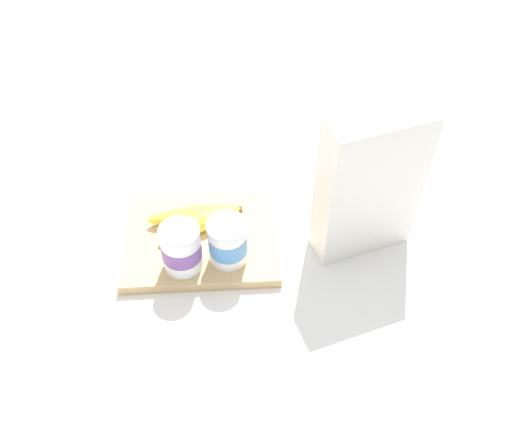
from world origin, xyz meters
The scene contains 6 objects.
ground_plane centered at (0.00, 0.00, 0.00)m, with size 2.40×2.40×0.00m, color silver.
cutting_board centered at (0.00, 0.00, 0.01)m, with size 0.29×0.23×0.02m, color tan.
cereal_box centered at (-0.30, 0.01, 0.14)m, with size 0.18×0.07×0.29m, color white.
yogurt_cup_front centered at (-0.05, 0.06, 0.07)m, with size 0.07×0.07×0.09m.
yogurt_cup_back centered at (0.03, 0.07, 0.07)m, with size 0.07×0.07×0.09m.
banana_bunch centered at (0.01, -0.02, 0.04)m, with size 0.18×0.10×0.04m.
Camera 1 is at (-0.07, 0.68, 0.80)m, focal length 38.24 mm.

